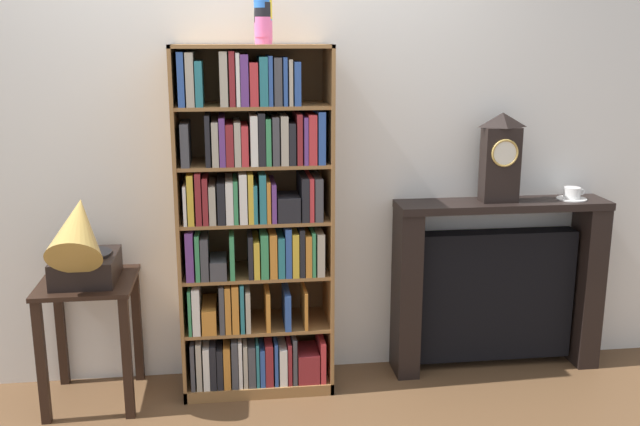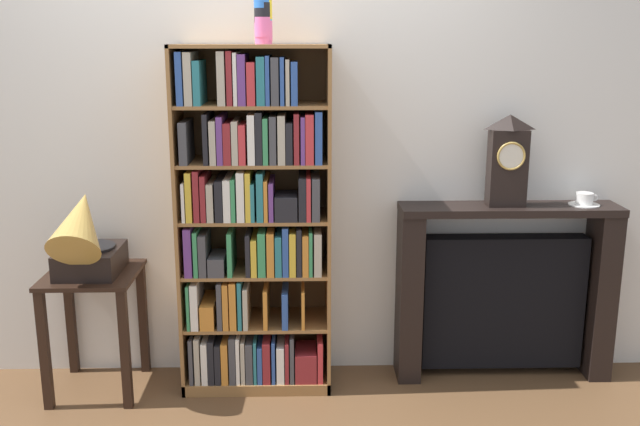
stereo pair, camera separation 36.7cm
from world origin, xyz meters
The scene contains 9 objects.
ground_plane centered at (0.00, 0.00, -0.01)m, with size 8.02×6.40×0.02m, color brown.
wall_back centered at (0.25, 0.31, 1.30)m, with size 5.02×0.08×2.60m, color silver.
bookshelf centered at (-0.01, 0.08, 0.86)m, with size 0.77×0.36×1.78m.
cup_stack centered at (0.06, 0.09, 1.92)m, with size 0.09×0.09×0.28m.
side_table_left centered at (-0.84, 0.03, 0.47)m, with size 0.46×0.48×0.65m.
gramophone centered at (-0.84, -0.05, 0.86)m, with size 0.30×0.51×0.51m.
fireplace_mantel centered at (1.33, 0.17, 0.47)m, with size 1.15×0.25×0.96m.
mantel_clock centered at (1.30, 0.14, 1.20)m, with size 0.19×0.12×0.47m.
teacup_with_saucer centered at (1.72, 0.14, 0.99)m, with size 0.16×0.16×0.07m.
Camera 1 is at (-0.12, -3.45, 1.81)m, focal length 40.20 mm.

